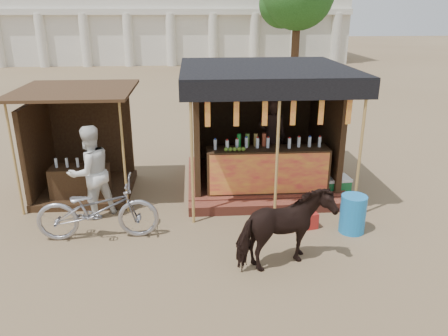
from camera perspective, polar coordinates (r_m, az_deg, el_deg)
ground at (r=7.32m, az=0.93°, el=-12.49°), size 120.00×120.00×0.00m
main_stall at (r=10.06m, az=5.07°, el=3.22°), size 3.60×3.61×2.78m
secondary_stall at (r=10.21m, az=-18.73°, el=1.40°), size 2.40×2.40×2.38m
cow at (r=7.01m, az=7.95°, el=-8.05°), size 1.71×1.25×1.32m
motorbike at (r=8.15m, az=-16.19°, el=-5.22°), size 2.18×0.81×1.13m
bystander at (r=8.91m, az=-17.04°, el=-0.53°), size 1.15×1.12×1.87m
blue_barrel at (r=8.48m, az=16.47°, el=-5.78°), size 0.48×0.48×0.72m
red_crate at (r=8.54m, az=10.48°, el=-6.59°), size 0.48×0.44×0.31m
cooler at (r=9.97m, az=14.19°, el=-2.38°), size 0.68×0.50×0.46m
background_building at (r=36.11m, az=-6.84°, el=20.10°), size 26.00×7.45×8.18m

